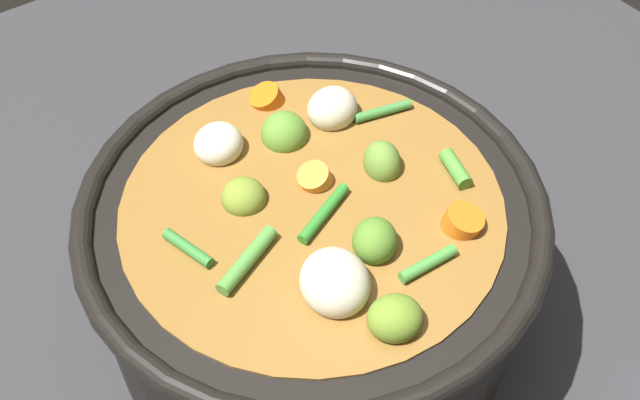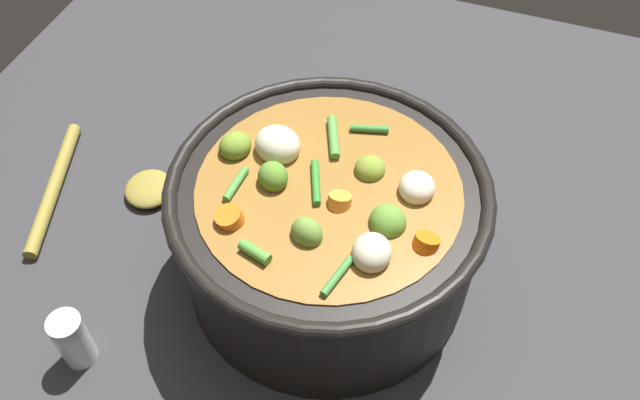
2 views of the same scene
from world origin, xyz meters
TOP-DOWN VIEW (x-y plane):
  - ground_plane at (0.00, 0.00)m, footprint 1.10×1.10m
  - cooking_pot at (-0.00, -0.00)m, footprint 0.32×0.32m
  - wooden_spoon at (-0.29, 0.01)m, footprint 0.19×0.20m
  - salt_shaker at (-0.20, -0.18)m, footprint 0.03×0.03m

SIDE VIEW (x-z plane):
  - ground_plane at x=0.00m, z-range 0.00..0.00m
  - wooden_spoon at x=-0.29m, z-range 0.00..0.02m
  - salt_shaker at x=-0.20m, z-range 0.00..0.07m
  - cooking_pot at x=0.00m, z-range -0.01..0.16m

